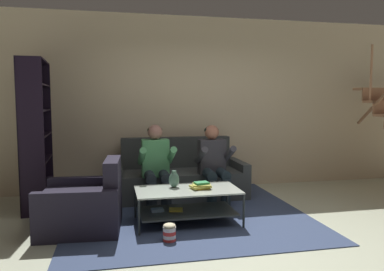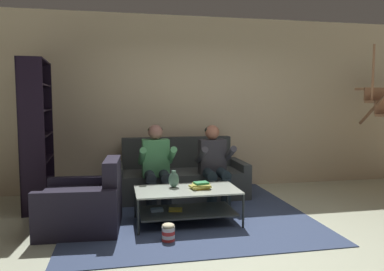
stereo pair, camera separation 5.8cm
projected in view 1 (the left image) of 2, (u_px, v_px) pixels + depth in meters
ground at (242, 236)px, 4.15m from camera, size 16.80×16.80×0.00m
back_partition at (194, 103)px, 6.40m from camera, size 8.40×0.12×2.90m
couch at (179, 178)px, 5.85m from camera, size 2.02×0.85×0.91m
person_seated_left at (156, 163)px, 5.23m from camera, size 0.50×0.58×1.16m
person_seated_right at (214, 161)px, 5.40m from camera, size 0.50×0.58×1.14m
coffee_table at (187, 200)px, 4.57m from camera, size 1.25×0.67×0.42m
area_rug at (184, 210)px, 5.11m from camera, size 3.06×3.23×0.01m
vase at (174, 180)px, 4.64m from camera, size 0.13×0.13×0.21m
book_stack at (201, 186)px, 4.57m from camera, size 0.27×0.22×0.08m
bookshelf at (34, 150)px, 5.17m from camera, size 0.36×1.00×2.05m
armchair at (84, 206)px, 4.33m from camera, size 0.96×0.93×0.82m
popcorn_tub at (169, 232)px, 3.98m from camera, size 0.14×0.14×0.20m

